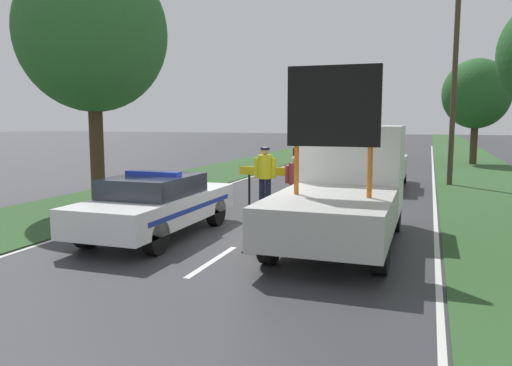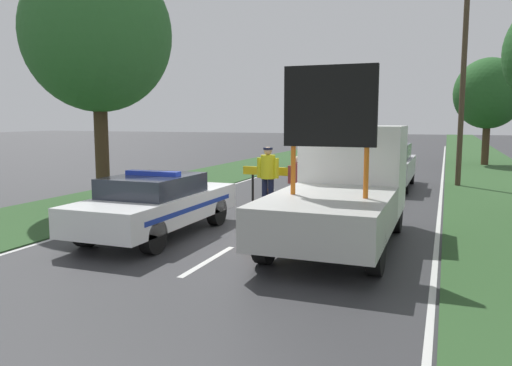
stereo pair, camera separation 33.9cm
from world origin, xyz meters
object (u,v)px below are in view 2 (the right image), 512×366
object	(u,v)px
police_officer	(268,172)
queued_car_wagon_maroon	(329,151)
road_barrier	(291,175)
utility_pole	(464,64)
queued_car_sedan_silver	(388,165)
pedestrian_civilian	(298,179)
roadside_tree_mid_right	(488,94)
traffic_cone_near_police	(254,236)
work_truck	(345,185)
traffic_cone_centre_front	(270,193)
police_car	(157,203)
roadside_tree_mid_left	(97,35)

from	to	relation	value
police_officer	queued_car_wagon_maroon	world-z (taller)	police_officer
road_barrier	utility_pole	bearing A→B (deg)	51.36
police_officer	queued_car_sedan_silver	world-z (taller)	police_officer
pedestrian_civilian	roadside_tree_mid_right	world-z (taller)	roadside_tree_mid_right
road_barrier	traffic_cone_near_police	xyz separation A→B (m)	(0.77, -4.98, -0.65)
queued_car_sedan_silver	road_barrier	bearing A→B (deg)	67.81
road_barrier	queued_car_wagon_maroon	distance (m)	12.91
queued_car_sedan_silver	police_officer	bearing A→B (deg)	65.91
traffic_cone_near_police	utility_pole	world-z (taller)	utility_pole
police_officer	roadside_tree_mid_right	xyz separation A→B (m)	(6.72, 17.39, 2.89)
roadside_tree_mid_right	traffic_cone_near_police	bearing A→B (deg)	-104.09
work_truck	roadside_tree_mid_right	xyz separation A→B (m)	(4.01, 20.17, 2.78)
road_barrier	traffic_cone_centre_front	bearing A→B (deg)	161.10
traffic_cone_near_police	traffic_cone_centre_front	world-z (taller)	traffic_cone_centre_front
work_truck	pedestrian_civilian	xyz separation A→B (m)	(-1.82, 2.71, -0.26)
roadside_tree_mid_right	utility_pole	size ratio (longest dim) A/B	0.66
queued_car_sedan_silver	work_truck	bearing A→B (deg)	90.29
traffic_cone_near_police	traffic_cone_centre_front	xyz separation A→B (m)	(-1.46, 5.16, 0.04)
traffic_cone_centre_front	queued_car_wagon_maroon	world-z (taller)	queued_car_wagon_maroon
police_car	queued_car_sedan_silver	world-z (taller)	queued_car_sedan_silver
utility_pole	roadside_tree_mid_left	bearing A→B (deg)	-140.90
traffic_cone_centre_front	utility_pole	world-z (taller)	utility_pole
police_car	roadside_tree_mid_right	size ratio (longest dim) A/B	0.78
work_truck	police_officer	bearing A→B (deg)	-48.96
work_truck	road_barrier	xyz separation A→B (m)	(-2.22, 3.39, -0.22)
road_barrier	roadside_tree_mid_right	distance (m)	18.15
pedestrian_civilian	queued_car_wagon_maroon	size ratio (longest dim) A/B	0.34
queued_car_wagon_maroon	queued_car_sedan_silver	bearing A→B (deg)	117.85
work_truck	queued_car_sedan_silver	size ratio (longest dim) A/B	1.16
police_car	road_barrier	bearing A→B (deg)	66.67
queued_car_wagon_maroon	police_car	bearing A→B (deg)	90.10
police_car	queued_car_wagon_maroon	bearing A→B (deg)	87.92
work_truck	pedestrian_civilian	world-z (taller)	work_truck
queued_car_sedan_silver	police_car	bearing A→B (deg)	68.28
traffic_cone_centre_front	roadside_tree_mid_right	size ratio (longest dim) A/B	0.12
pedestrian_civilian	roadside_tree_mid_right	bearing A→B (deg)	73.60
road_barrier	traffic_cone_centre_front	distance (m)	0.93
pedestrian_civilian	roadside_tree_mid_left	distance (m)	7.19
police_officer	utility_pole	xyz separation A→B (m)	(5.15, 7.35, 3.54)
queued_car_sedan_silver	utility_pole	xyz separation A→B (m)	(2.48, 1.39, 3.75)
work_truck	utility_pole	xyz separation A→B (m)	(2.44, 10.13, 3.43)
road_barrier	roadside_tree_mid_right	bearing A→B (deg)	65.66
police_car	roadside_tree_mid_right	world-z (taller)	roadside_tree_mid_right
traffic_cone_near_police	queued_car_wagon_maroon	xyz separation A→B (m)	(-2.53, 17.77, 0.55)
work_truck	roadside_tree_mid_left	distance (m)	8.79
utility_pole	traffic_cone_near_police	bearing A→B (deg)	-108.37
police_car	traffic_cone_centre_front	size ratio (longest dim) A/B	6.52
traffic_cone_centre_front	queued_car_wagon_maroon	distance (m)	12.66
traffic_cone_centre_front	roadside_tree_mid_left	distance (m)	6.86
work_truck	police_officer	world-z (taller)	work_truck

